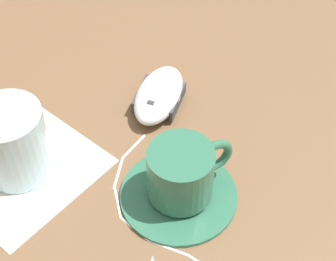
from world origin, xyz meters
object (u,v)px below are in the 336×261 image
object	(u,v)px
coffee_cup	(183,172)
drinking_glass	(11,145)
saucer	(178,194)
computer_mouse	(159,95)

from	to	relation	value
coffee_cup	drinking_glass	distance (m)	0.19
saucer	drinking_glass	distance (m)	0.20
saucer	drinking_glass	xyz separation A→B (m)	(0.01, -0.19, 0.04)
drinking_glass	saucer	bearing A→B (deg)	94.11
saucer	drinking_glass	bearing A→B (deg)	-85.89
coffee_cup	computer_mouse	size ratio (longest dim) A/B	0.78
saucer	computer_mouse	xyz separation A→B (m)	(-0.14, -0.06, 0.01)
saucer	computer_mouse	world-z (taller)	computer_mouse
saucer	coffee_cup	size ratio (longest dim) A/B	1.52
saucer	computer_mouse	size ratio (longest dim) A/B	1.19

